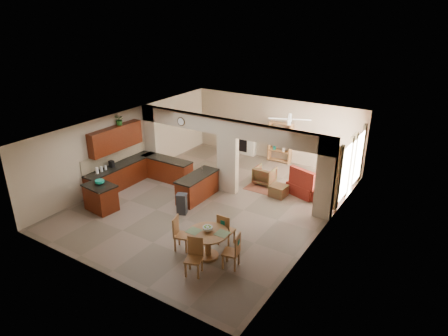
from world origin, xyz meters
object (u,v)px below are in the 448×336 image
Objects in this scene: kitchen_island at (101,197)px; sofa at (330,183)px; armchair at (265,175)px; dining_table at (208,241)px.

sofa is at bearing 48.07° from kitchen_island.
armchair is (-2.43, -0.63, 0.00)m from sofa.
sofa is at bearing -164.84° from armchair.
armchair is (3.74, 4.94, -0.12)m from kitchen_island.
sofa is (1.52, 5.88, -0.17)m from dining_table.
dining_table is at bearing 170.29° from sofa.
dining_table is 1.51× the size of armchair.
kitchen_island is at bearing 53.59° from armchair.
kitchen_island is at bearing 136.82° from sofa.
armchair reaches higher than sofa.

